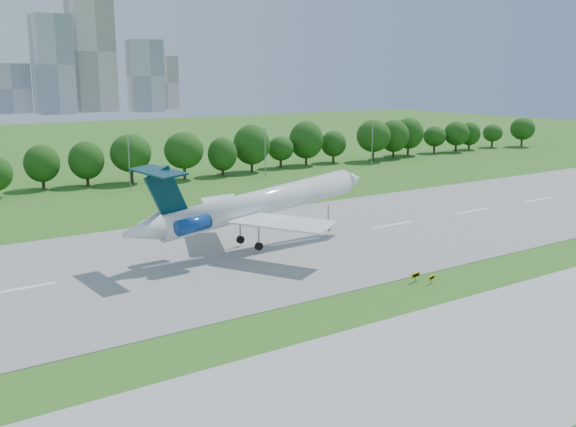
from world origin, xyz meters
name	(u,v)px	position (x,y,z in m)	size (l,w,h in m)	color
ground	(272,321)	(0.00, 0.00, 0.00)	(600.00, 600.00, 0.00)	#286119
runway	(173,263)	(0.00, 25.00, 0.04)	(400.00, 45.00, 0.08)	gray
taxiway	(391,389)	(0.00, -18.00, 0.04)	(400.00, 23.00, 0.08)	#ADADA8
tree_line	(47,163)	(0.00, 92.00, 6.19)	(288.40, 8.40, 10.40)	#382314
light_poles	(46,168)	(-2.50, 82.00, 6.34)	(175.90, 0.25, 12.19)	gray
skyline	(87,66)	(100.16, 390.61, 30.46)	(127.00, 52.00, 80.00)	#B2B2B7
airliner	(250,205)	(11.98, 24.86, 6.75)	(41.57, 30.08, 13.02)	white
taxi_sign_centre	(416,275)	(21.52, 0.94, 0.85)	(1.65, 0.43, 1.16)	gray
taxi_sign_right	(432,278)	(22.74, -0.60, 0.73)	(1.39, 0.56, 0.99)	gray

